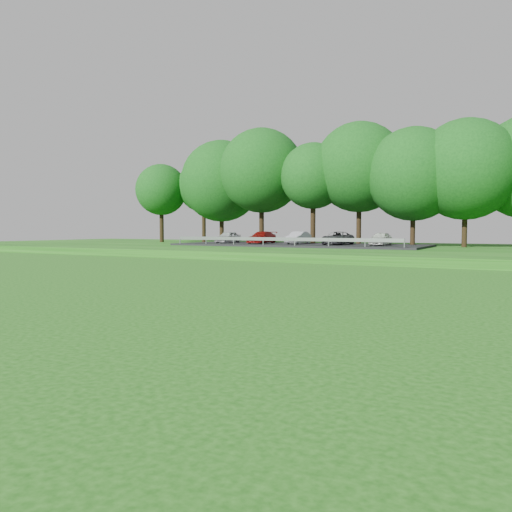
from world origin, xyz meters
The scene contains 1 object.
parking_lot centered at (-23.90, 32.81, 1.03)m, with size 24.00×9.00×1.38m.
Camera 1 is at (-4.13, -10.92, 2.28)m, focal length 35.00 mm.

